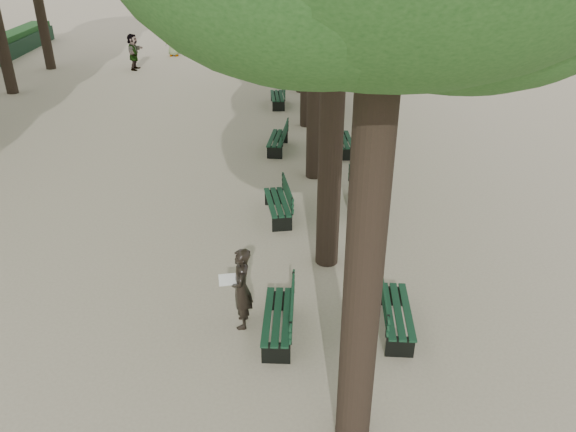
{
  "coord_description": "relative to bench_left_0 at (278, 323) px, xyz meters",
  "views": [
    {
      "loc": [
        0.41,
        -8.12,
        6.98
      ],
      "look_at": [
        0.6,
        3.0,
        1.2
      ],
      "focal_mm": 35.0,
      "sensor_mm": 36.0,
      "label": 1
    }
  ],
  "objects": [
    {
      "name": "man_with_map",
      "position": [
        -0.69,
        0.33,
        0.58
      ],
      "size": [
        0.61,
        0.68,
        1.69
      ],
      "color": "black",
      "rests_on": "ground"
    },
    {
      "name": "bench_right_2",
      "position": [
        2.27,
        9.71,
        0.0
      ],
      "size": [
        0.62,
        1.82,
        0.92
      ],
      "color": "black",
      "rests_on": "ground"
    },
    {
      "name": "bench_right_0",
      "position": [
        2.27,
        0.13,
        0.0
      ],
      "size": [
        0.72,
        1.84,
        0.92
      ],
      "color": "black",
      "rests_on": "ground"
    },
    {
      "name": "bench_right_3",
      "position": [
        2.27,
        15.03,
        0.0
      ],
      "size": [
        0.71,
        1.84,
        0.92
      ],
      "color": "black",
      "rests_on": "ground"
    },
    {
      "name": "pedestrian_e",
      "position": [
        -7.7,
        22.32,
        0.67
      ],
      "size": [
        0.52,
        1.77,
        1.88
      ],
      "primitive_type": "imported",
      "rotation": [
        0.0,
        0.0,
        1.49
      ],
      "color": "#262628",
      "rests_on": "ground"
    },
    {
      "name": "pedestrian_d",
      "position": [
        -6.19,
        25.87,
        0.63
      ],
      "size": [
        0.89,
        0.38,
        1.81
      ],
      "primitive_type": "imported",
      "rotation": [
        0.0,
        0.0,
        6.26
      ],
      "color": "#262628",
      "rests_on": "ground"
    },
    {
      "name": "bench_left_0",
      "position": [
        0.0,
        0.0,
        0.0
      ],
      "size": [
        0.67,
        1.83,
        0.92
      ],
      "color": "black",
      "rests_on": "ground"
    },
    {
      "name": "pedestrian_b",
      "position": [
        4.99,
        23.13,
        0.49
      ],
      "size": [
        0.8,
        0.99,
        1.53
      ],
      "primitive_type": "imported",
      "rotation": [
        0.0,
        0.0,
        4.12
      ],
      "color": "#262628",
      "rests_on": "ground"
    },
    {
      "name": "bench_left_2",
      "position": [
        -0.0,
        9.89,
        0.0
      ],
      "size": [
        0.8,
        1.86,
        0.92
      ],
      "color": "black",
      "rests_on": "ground"
    },
    {
      "name": "bench_left_3",
      "position": [
        0.0,
        15.29,
        0.0
      ],
      "size": [
        0.66,
        1.83,
        0.92
      ],
      "color": "black",
      "rests_on": "ground"
    },
    {
      "name": "bench_left_1",
      "position": [
        -0.0,
        4.88,
        0.0
      ],
      "size": [
        0.81,
        1.86,
        0.92
      ],
      "color": "black",
      "rests_on": "ground"
    },
    {
      "name": "bench_right_1",
      "position": [
        2.27,
        5.45,
        0.0
      ],
      "size": [
        0.68,
        1.83,
        0.92
      ],
      "color": "black",
      "rests_on": "ground"
    },
    {
      "name": "ground",
      "position": [
        -0.37,
        -0.37,
        -0.27
      ],
      "size": [
        120.0,
        120.0,
        0.0
      ],
      "primitive_type": "plane",
      "color": "tan",
      "rests_on": "ground"
    }
  ]
}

